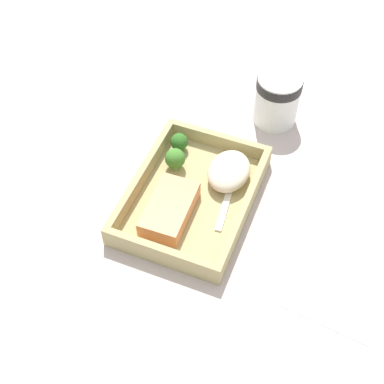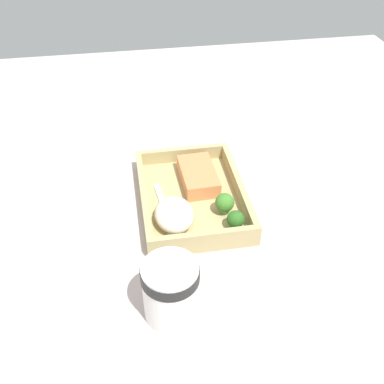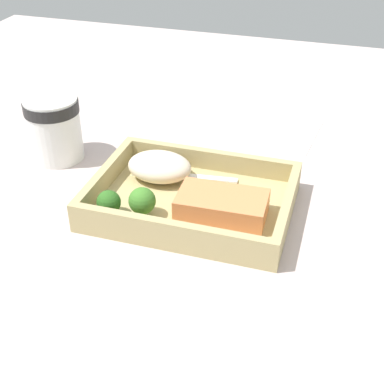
{
  "view_description": "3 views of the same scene",
  "coord_description": "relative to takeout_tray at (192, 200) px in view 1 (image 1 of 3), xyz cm",
  "views": [
    {
      "loc": [
        -52.61,
        -21.0,
        73.78
      ],
      "look_at": [
        0.0,
        0.0,
        2.7
      ],
      "focal_mm": 50.0,
      "sensor_mm": 36.0,
      "label": 1
    },
    {
      "loc": [
        67.03,
        -11.34,
        58.57
      ],
      "look_at": [
        0.0,
        0.0,
        2.7
      ],
      "focal_mm": 42.0,
      "sensor_mm": 36.0,
      "label": 2
    },
    {
      "loc": [
        -18.18,
        59.0,
        43.42
      ],
      "look_at": [
        0.0,
        0.0,
        2.7
      ],
      "focal_mm": 50.0,
      "sensor_mm": 36.0,
      "label": 3
    }
  ],
  "objects": [
    {
      "name": "broccoli_floret_1",
      "position": [
        5.25,
        5.32,
        2.95
      ],
      "size": [
        3.65,
        3.65,
        4.27
      ],
      "color": "#739D5D",
      "rests_on": "takeout_tray"
    },
    {
      "name": "tray_rim",
      "position": [
        0.0,
        0.0,
        2.13
      ],
      "size": [
        27.5,
        20.09,
        3.05
      ],
      "color": "tan",
      "rests_on": "takeout_tray"
    },
    {
      "name": "salmon_fillet",
      "position": [
        -4.81,
        2.08,
        2.18
      ],
      "size": [
        12.11,
        7.19,
        3.17
      ],
      "primitive_type": "cube",
      "rotation": [
        0.0,
        0.0,
        0.03
      ],
      "color": "#E6844E",
      "rests_on": "takeout_tray"
    },
    {
      "name": "receipt_slip",
      "position": [
        -10.38,
        -26.75,
        -0.48
      ],
      "size": [
        9.3,
        15.11,
        0.24
      ],
      "primitive_type": "cube",
      "rotation": [
        0.0,
        0.0,
        -0.11
      ],
      "color": "white",
      "rests_on": "ground_plane"
    },
    {
      "name": "fork",
      "position": [
        3.94,
        -5.55,
        0.82
      ],
      "size": [
        15.89,
        3.41,
        0.44
      ],
      "color": "white",
      "rests_on": "takeout_tray"
    },
    {
      "name": "takeout_tray",
      "position": [
        0.0,
        0.0,
        0.0
      ],
      "size": [
        27.5,
        20.09,
        1.2
      ],
      "primitive_type": "cube",
      "color": "tan",
      "rests_on": "ground_plane"
    },
    {
      "name": "broccoli_floret_2",
      "position": [
        9.63,
        6.38,
        2.56
      ],
      "size": [
        3.27,
        3.27,
        3.66
      ],
      "color": "#74A458",
      "rests_on": "takeout_tray"
    },
    {
      "name": "ground_plane",
      "position": [
        0.0,
        0.0,
        -1.6
      ],
      "size": [
        160.0,
        160.0,
        2.0
      ],
      "primitive_type": "cube",
      "color": "#C3AFAB"
    },
    {
      "name": "paper_cup",
      "position": [
        25.17,
        -7.44,
        5.17
      ],
      "size": [
        8.59,
        8.59,
        10.31
      ],
      "color": "white",
      "rests_on": "ground_plane"
    },
    {
      "name": "mashed_potatoes",
      "position": [
        6.38,
        -4.41,
        2.57
      ],
      "size": [
        9.57,
        7.24,
        3.94
      ],
      "primitive_type": "ellipsoid",
      "color": "beige",
      "rests_on": "takeout_tray"
    }
  ]
}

